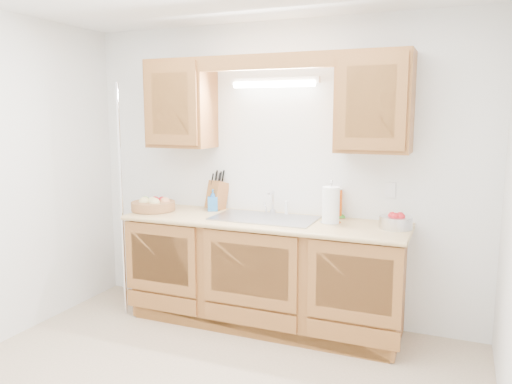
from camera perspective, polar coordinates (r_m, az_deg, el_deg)
The scene contains 17 objects.
room at distance 2.92m, azimuth -7.67°, elevation -0.82°, with size 3.52×3.50×2.50m.
base_cabinets at distance 4.17m, azimuth 0.93°, elevation -9.27°, with size 2.20×0.60×0.86m, color #97592C.
countertop at distance 4.04m, azimuth 0.86°, elevation -3.39°, with size 2.30×0.63×0.04m, color tan.
upper_cabinet_left at distance 4.45m, azimuth -8.53°, elevation 9.90°, with size 0.55×0.33×0.75m, color #97592C.
upper_cabinet_right at distance 3.87m, azimuth 13.42°, elevation 9.93°, with size 0.55×0.33×0.75m, color #97592C.
valance at distance 3.97m, azimuth 0.93°, elevation 14.68°, with size 2.20×0.05×0.12m, color #97592C.
fluorescent_fixture at distance 4.17m, azimuth 2.10°, elevation 12.43°, with size 0.76×0.08×0.08m.
sink at distance 4.07m, azimuth 0.98°, elevation -4.04°, with size 0.84×0.46×0.36m.
wire_shelf_pole at distance 4.39m, azimuth -15.12°, elevation -1.12°, with size 0.03×0.03×2.00m, color silver.
outlet_plate at distance 4.05m, azimuth 15.10°, elevation 0.23°, with size 0.08×0.01×0.12m, color white.
fruit_basket at distance 4.47m, azimuth -11.66°, elevation -1.42°, with size 0.41×0.41×0.12m.
knife_block at distance 4.45m, azimuth -4.47°, elevation -0.33°, with size 0.17×0.23×0.36m.
orange_canister at distance 4.09m, azimuth 9.24°, elevation -1.27°, with size 0.09×0.09×0.25m.
soap_bottle at distance 4.38m, azimuth -4.95°, elevation -0.93°, with size 0.09×0.09×0.19m, color blue.
sponge at distance 4.12m, azimuth 9.20°, elevation -2.84°, with size 0.14×0.12×0.03m.
paper_towel at distance 3.89m, azimuth 8.55°, elevation -1.53°, with size 0.16×0.16×0.34m.
apple_bowl at distance 3.83m, azimuth 15.71°, elevation -3.27°, with size 0.31×0.31×0.12m.
Camera 1 is at (1.44, -2.49, 1.74)m, focal length 35.00 mm.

